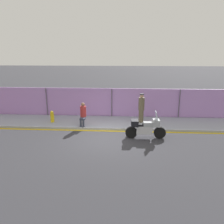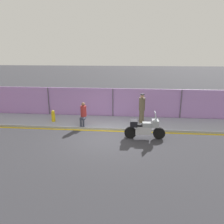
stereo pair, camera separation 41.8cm
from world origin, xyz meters
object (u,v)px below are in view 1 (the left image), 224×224
Objects in this scene: motorcycle at (145,128)px; fire_hydrant at (52,117)px; officer_standing at (141,108)px; person_seated_on_curb at (83,113)px.

motorcycle reaches higher than fire_hydrant.
officer_standing reaches higher than fire_hydrant.
fire_hydrant is at bearing 167.82° from person_seated_on_curb.
officer_standing is at bearing 3.44° from fire_hydrant.
motorcycle is at bearing -88.20° from officer_standing.
officer_standing is 1.32× the size of person_seated_on_curb.
person_seated_on_curb is (-3.49, 1.47, 0.31)m from motorcycle.
person_seated_on_curb is 1.90× the size of fire_hydrant.
motorcycle is 5.81m from fire_hydrant.
fire_hydrant is (-5.42, -0.33, -0.56)m from officer_standing.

